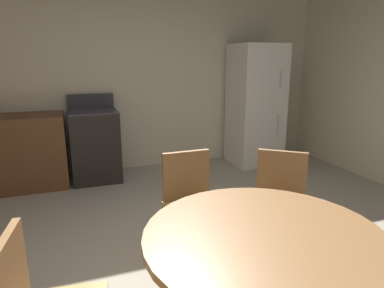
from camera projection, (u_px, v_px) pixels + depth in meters
The scene contains 6 objects.
wall_back at pixel (126, 74), 4.74m from camera, with size 6.11×0.12×2.70m, color beige.
oven_range at pixel (95, 145), 4.43m from camera, with size 0.60×0.60×1.10m.
refrigerator at pixel (255, 105), 5.03m from camera, with size 0.68×0.68×1.76m.
dining_table at pixel (263, 263), 1.67m from camera, with size 1.17×1.17×0.76m.
chair_north at pixel (191, 201), 2.62m from camera, with size 0.41×0.41×0.87m.
chair_northeast at pixel (279, 201), 2.63m from camera, with size 0.56×0.56×0.87m.
Camera 1 is at (-0.75, -1.88, 1.58)m, focal length 31.85 mm.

